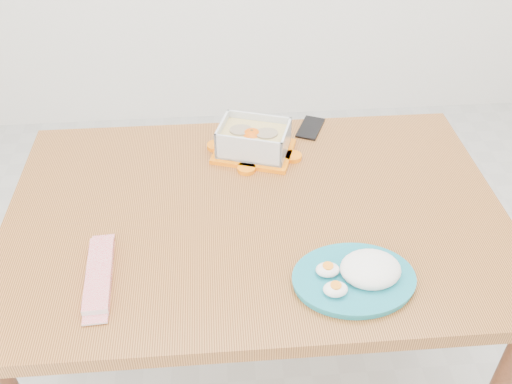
{
  "coord_description": "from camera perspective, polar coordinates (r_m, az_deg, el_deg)",
  "views": [
    {
      "loc": [
        -0.29,
        -1.11,
        1.74
      ],
      "look_at": [
        -0.19,
        0.03,
        0.81
      ],
      "focal_mm": 40.0,
      "sensor_mm": 36.0,
      "label": 1
    }
  ],
  "objects": [
    {
      "name": "orange_fruit",
      "position": [
        1.69,
        -0.42,
        5.0
      ],
      "size": [
        0.09,
        0.09,
        0.09
      ],
      "primitive_type": "sphere",
      "color": "#FF5105",
      "rests_on": "dining_table"
    },
    {
      "name": "smartphone",
      "position": [
        1.84,
        5.46,
        6.41
      ],
      "size": [
        0.11,
        0.14,
        0.01
      ],
      "primitive_type": "cube",
      "rotation": [
        0.0,
        0.0,
        -0.42
      ],
      "color": "black",
      "rests_on": "dining_table"
    },
    {
      "name": "food_container",
      "position": [
        1.69,
        -0.23,
        5.23
      ],
      "size": [
        0.27,
        0.23,
        0.1
      ],
      "rotation": [
        0.0,
        0.0,
        -0.32
      ],
      "color": "orange",
      "rests_on": "dining_table"
    },
    {
      "name": "candy_bar",
      "position": [
        1.38,
        -15.42,
        -7.98
      ],
      "size": [
        0.07,
        0.23,
        0.02
      ],
      "primitive_type": "cube",
      "rotation": [
        0.0,
        0.0,
        1.62
      ],
      "color": "red",
      "rests_on": "dining_table"
    },
    {
      "name": "ground",
      "position": [
        2.09,
        5.61,
        -17.83
      ],
      "size": [
        3.5,
        3.5,
        0.0
      ],
      "primitive_type": "plane",
      "color": "#B7B7B2",
      "rests_on": "ground"
    },
    {
      "name": "dining_table",
      "position": [
        1.57,
        0.0,
        -4.18
      ],
      "size": [
        1.33,
        0.89,
        0.75
      ],
      "rotation": [
        0.0,
        0.0,
        -0.01
      ],
      "color": "#A7672F",
      "rests_on": "ground"
    },
    {
      "name": "rice_plate",
      "position": [
        1.34,
        10.3,
        -8.06
      ],
      "size": [
        0.29,
        0.29,
        0.08
      ],
      "rotation": [
        0.0,
        0.0,
        0.02
      ],
      "color": "#187888",
      "rests_on": "dining_table"
    }
  ]
}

